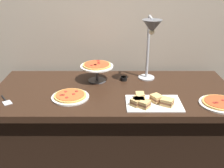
# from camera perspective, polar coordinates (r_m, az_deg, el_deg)

# --- Properties ---
(ground_plane) EXTENTS (8.00, 8.00, 0.00)m
(ground_plane) POSITION_cam_1_polar(r_m,az_deg,el_deg) (2.56, 0.39, -16.84)
(ground_plane) COLOR #4C443D
(back_wall) EXTENTS (4.40, 0.04, 2.40)m
(back_wall) POSITION_cam_1_polar(r_m,az_deg,el_deg) (2.50, 0.43, 12.90)
(back_wall) COLOR tan
(back_wall) RESTS_ON ground_plane
(buffet_table) EXTENTS (1.90, 0.84, 0.76)m
(buffet_table) POSITION_cam_1_polar(r_m,az_deg,el_deg) (2.33, 0.42, -9.61)
(buffet_table) COLOR black
(buffet_table) RESTS_ON ground_plane
(heat_lamp) EXTENTS (0.15, 0.31, 0.55)m
(heat_lamp) POSITION_cam_1_polar(r_m,az_deg,el_deg) (2.14, 8.35, 10.47)
(heat_lamp) COLOR #B7BABF
(heat_lamp) RESTS_ON buffet_table
(pizza_plate_front) EXTENTS (0.28, 0.28, 0.03)m
(pizza_plate_front) POSITION_cam_1_polar(r_m,az_deg,el_deg) (2.06, 21.81, -3.78)
(pizza_plate_front) COLOR white
(pizza_plate_front) RESTS_ON buffet_table
(pizza_plate_center) EXTENTS (0.28, 0.28, 0.03)m
(pizza_plate_center) POSITION_cam_1_polar(r_m,az_deg,el_deg) (2.04, -8.64, -2.54)
(pizza_plate_center) COLOR white
(pizza_plate_center) RESTS_ON buffet_table
(pizza_plate_raised_stand) EXTENTS (0.28, 0.28, 0.16)m
(pizza_plate_raised_stand) POSITION_cam_1_polar(r_m,az_deg,el_deg) (2.28, -3.07, 3.53)
(pizza_plate_raised_stand) COLOR #595B60
(pizza_plate_raised_stand) RESTS_ON buffet_table
(sandwich_platter) EXTENTS (0.39, 0.25, 0.06)m
(sandwich_platter) POSITION_cam_1_polar(r_m,az_deg,el_deg) (1.93, 8.02, -3.70)
(sandwich_platter) COLOR white
(sandwich_platter) RESTS_ON buffet_table
(sauce_cup_near) EXTENTS (0.06, 0.06, 0.03)m
(sauce_cup_near) POSITION_cam_1_polar(r_m,az_deg,el_deg) (2.32, 2.58, 1.16)
(sauce_cup_near) COLOR black
(sauce_cup_near) RESTS_ON buffet_table
(serving_spatula) EXTENTS (0.13, 0.16, 0.01)m
(serving_spatula) POSITION_cam_1_polar(r_m,az_deg,el_deg) (2.12, -21.33, -3.24)
(serving_spatula) COLOR #B7BABF
(serving_spatula) RESTS_ON buffet_table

